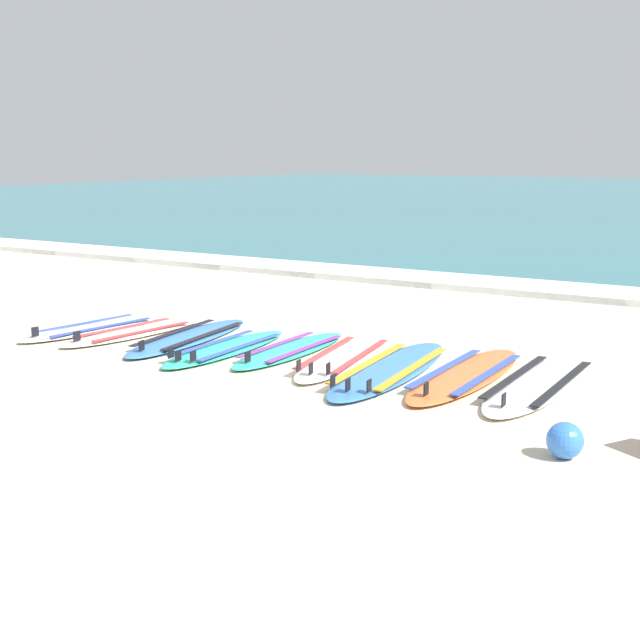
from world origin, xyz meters
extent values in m
plane|color=beige|center=(0.00, 0.00, 0.00)|extent=(80.00, 80.00, 0.00)
cube|color=white|center=(0.00, 5.65, 0.06)|extent=(80.00, 1.23, 0.11)
ellipsoid|color=white|center=(-2.66, -0.06, 0.04)|extent=(0.79, 2.09, 0.07)
cube|color=#334CB2|center=(-2.84, -0.03, 0.08)|extent=(0.27, 1.42, 0.01)
cube|color=#334CB2|center=(-2.48, -0.08, 0.08)|extent=(0.27, 1.42, 0.01)
cube|color=black|center=(-2.77, -0.85, 0.12)|extent=(0.02, 0.09, 0.11)
ellipsoid|color=white|center=(-2.07, 0.00, 0.04)|extent=(0.77, 2.05, 0.07)
cube|color=#D13838|center=(-2.24, 0.03, 0.08)|extent=(0.26, 1.40, 0.01)
cube|color=#D13838|center=(-1.89, -0.02, 0.08)|extent=(0.26, 1.40, 0.01)
cube|color=black|center=(-2.17, -0.77, 0.12)|extent=(0.02, 0.09, 0.11)
ellipsoid|color=#3875CC|center=(-1.33, 0.15, 0.04)|extent=(0.82, 2.36, 0.07)
cube|color=black|center=(-1.53, 0.13, 0.08)|extent=(0.25, 1.62, 0.01)
cube|color=black|center=(-1.12, 0.18, 0.08)|extent=(0.25, 1.62, 0.01)
cube|color=black|center=(-1.23, -0.74, 0.12)|extent=(0.02, 0.09, 0.11)
ellipsoid|color=#2DB793|center=(-0.61, -0.07, 0.04)|extent=(0.56, 2.11, 0.07)
cube|color=#334CB2|center=(-0.80, -0.08, 0.08)|extent=(0.10, 1.47, 0.01)
cube|color=#334CB2|center=(-0.42, -0.07, 0.08)|extent=(0.10, 1.47, 0.01)
cube|color=black|center=(-0.60, -0.89, 0.12)|extent=(0.01, 0.09, 0.11)
cube|color=black|center=(-0.74, -0.83, 0.12)|extent=(0.01, 0.09, 0.11)
cube|color=black|center=(-0.45, -0.83, 0.12)|extent=(0.01, 0.09, 0.11)
ellipsoid|color=#2DB793|center=(0.04, 0.23, 0.04)|extent=(0.51, 2.04, 0.07)
cube|color=purple|center=(-0.15, 0.23, 0.08)|extent=(0.07, 1.43, 0.01)
cube|color=purple|center=(0.22, 0.23, 0.08)|extent=(0.07, 1.43, 0.01)
cube|color=black|center=(0.04, -0.57, 0.12)|extent=(0.01, 0.09, 0.11)
ellipsoid|color=white|center=(0.69, 0.23, 0.04)|extent=(0.90, 2.30, 0.07)
cube|color=#D13838|center=(0.49, 0.19, 0.08)|extent=(0.32, 1.56, 0.01)
cube|color=#D13838|center=(0.89, 0.26, 0.08)|extent=(0.32, 1.56, 0.01)
cube|color=black|center=(0.83, -0.64, 0.12)|extent=(0.03, 0.09, 0.11)
cube|color=black|center=(0.67, -0.60, 0.12)|extent=(0.03, 0.09, 0.11)
cube|color=black|center=(0.97, -0.55, 0.12)|extent=(0.03, 0.09, 0.11)
ellipsoid|color=#3875CC|center=(1.33, 0.05, 0.04)|extent=(0.85, 2.63, 0.07)
cube|color=gold|center=(1.10, 0.03, 0.08)|extent=(0.23, 1.82, 0.01)
cube|color=gold|center=(1.57, 0.07, 0.08)|extent=(0.23, 1.82, 0.01)
cube|color=black|center=(1.41, -0.96, 0.12)|extent=(0.02, 0.09, 0.11)
cube|color=black|center=(1.23, -0.91, 0.12)|extent=(0.02, 0.09, 0.11)
cube|color=black|center=(1.59, -0.89, 0.12)|extent=(0.02, 0.09, 0.11)
ellipsoid|color=orange|center=(2.06, 0.23, 0.04)|extent=(0.62, 2.44, 0.07)
cube|color=#334CB2|center=(1.84, 0.23, 0.08)|extent=(0.09, 1.71, 0.01)
cube|color=#334CB2|center=(2.28, 0.23, 0.08)|extent=(0.09, 1.71, 0.01)
cube|color=black|center=(2.06, -0.72, 0.12)|extent=(0.01, 0.09, 0.11)
ellipsoid|color=white|center=(2.75, 0.29, 0.04)|extent=(0.63, 2.50, 0.07)
cube|color=black|center=(2.52, 0.29, 0.08)|extent=(0.09, 1.75, 0.01)
cube|color=black|center=(2.97, 0.29, 0.08)|extent=(0.09, 1.75, 0.01)
cube|color=black|center=(2.75, -0.69, 0.12)|extent=(0.01, 0.09, 0.11)
sphere|color=blue|center=(3.46, -1.46, 0.13)|extent=(0.27, 0.27, 0.27)
camera|label=1|loc=(4.92, -7.24, 2.14)|focal=47.26mm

